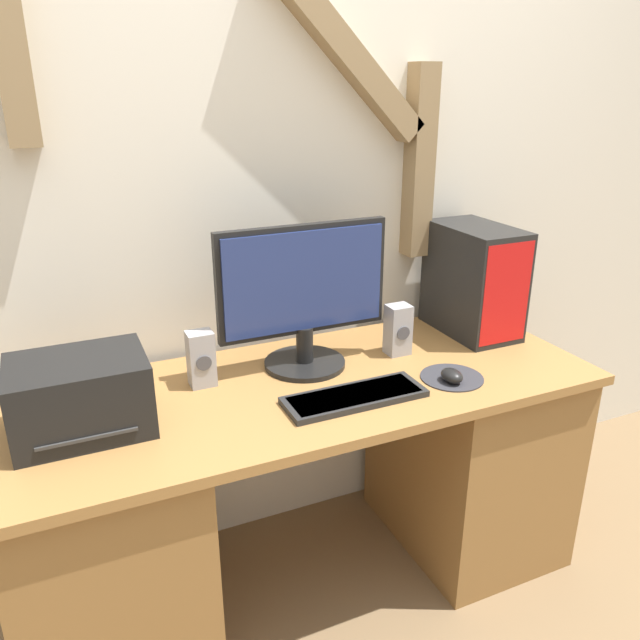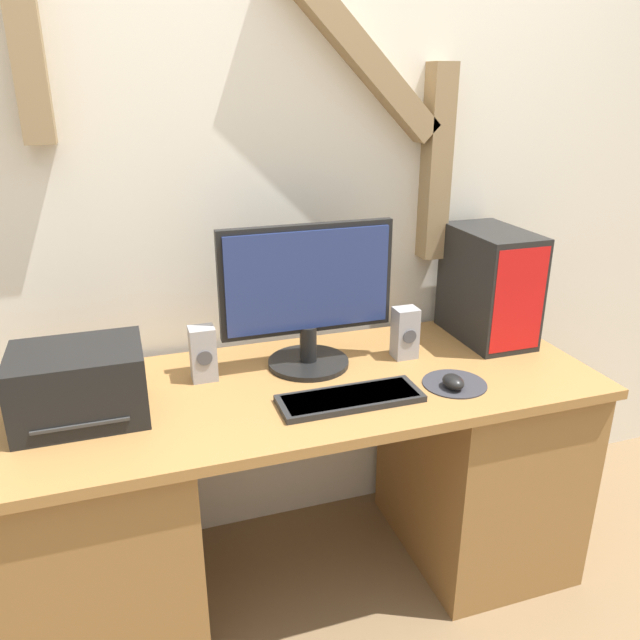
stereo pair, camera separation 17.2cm
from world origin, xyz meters
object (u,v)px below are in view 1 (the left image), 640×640
at_px(monitor, 304,293).
at_px(mouse, 452,376).
at_px(keyboard, 355,396).
at_px(computer_tower, 474,280).
at_px(printer, 80,396).
at_px(speaker_right, 398,330).
at_px(speaker_left, 201,359).

distance_m(monitor, mouse, 0.50).
relative_size(monitor, keyboard, 1.32).
bearing_deg(keyboard, computer_tower, 25.52).
height_order(monitor, mouse, monitor).
distance_m(monitor, keyboard, 0.35).
bearing_deg(keyboard, mouse, -4.64).
bearing_deg(computer_tower, printer, -173.44).
relative_size(keyboard, printer, 1.22).
distance_m(keyboard, printer, 0.72).
bearing_deg(monitor, mouse, -40.07).
relative_size(mouse, speaker_right, 0.47).
bearing_deg(mouse, monitor, 139.93).
bearing_deg(computer_tower, keyboard, -154.48).
distance_m(printer, speaker_right, 0.97).
bearing_deg(computer_tower, speaker_left, -178.54).
relative_size(monitor, mouse, 6.92).
xyz_separation_m(mouse, speaker_right, (-0.03, 0.25, 0.06)).
bearing_deg(speaker_right, mouse, -82.10).
height_order(speaker_left, speaker_right, same).
relative_size(speaker_left, speaker_right, 1.00).
xyz_separation_m(printer, speaker_right, (0.97, 0.09, -0.01)).
height_order(mouse, speaker_right, speaker_right).
relative_size(computer_tower, speaker_right, 2.28).
bearing_deg(keyboard, speaker_left, 143.66).
bearing_deg(computer_tower, mouse, -133.78).
xyz_separation_m(monitor, printer, (-0.66, -0.13, -0.14)).
xyz_separation_m(mouse, computer_tower, (0.30, 0.32, 0.16)).
xyz_separation_m(mouse, speaker_left, (-0.67, 0.29, 0.06)).
bearing_deg(computer_tower, monitor, -177.81).
bearing_deg(mouse, speaker_left, 156.47).
bearing_deg(monitor, computer_tower, 2.19).
height_order(computer_tower, speaker_left, computer_tower).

